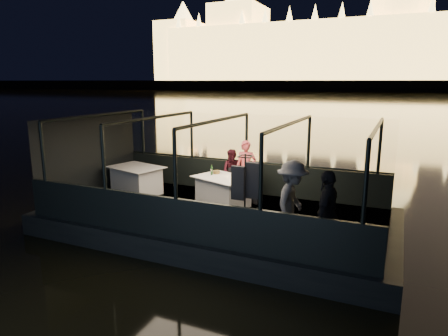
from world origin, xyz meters
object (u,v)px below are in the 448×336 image
at_px(dining_table_central, 223,191).
at_px(wine_bottle, 212,169).
at_px(coat_stand, 245,197).
at_px(passenger_stripe, 292,204).
at_px(dining_table_aft, 137,180).
at_px(chair_port_left, 232,182).
at_px(person_woman_coral, 246,171).
at_px(passenger_dark, 327,212).
at_px(person_man_maroon, 233,169).
at_px(chair_port_right, 252,186).

distance_m(dining_table_central, wine_bottle, 0.66).
distance_m(coat_stand, wine_bottle, 2.62).
xyz_separation_m(coat_stand, passenger_stripe, (0.97, 0.08, -0.05)).
relative_size(dining_table_aft, passenger_stripe, 0.87).
bearing_deg(chair_port_left, person_woman_coral, 48.75).
distance_m(dining_table_aft, passenger_dark, 6.19).
relative_size(coat_stand, passenger_dark, 1.08).
bearing_deg(dining_table_aft, wine_bottle, 2.01).
xyz_separation_m(passenger_stripe, passenger_dark, (0.73, -0.26, 0.00)).
xyz_separation_m(chair_port_left, person_man_maroon, (-0.12, 0.33, 0.30)).
bearing_deg(wine_bottle, dining_table_aft, -177.99).
relative_size(chair_port_left, passenger_stripe, 0.47).
distance_m(chair_port_left, chair_port_right, 0.65).
bearing_deg(person_man_maroon, coat_stand, -71.61).
relative_size(dining_table_central, person_man_maroon, 1.10).
height_order(passenger_dark, wine_bottle, passenger_dark).
distance_m(person_woman_coral, person_man_maroon, 0.42).
distance_m(person_woman_coral, wine_bottle, 1.12).
distance_m(dining_table_aft, person_woman_coral, 3.21).
height_order(dining_table_aft, person_man_maroon, person_man_maroon).
distance_m(dining_table_central, person_woman_coral, 1.10).
xyz_separation_m(dining_table_aft, passenger_dark, (5.81, -2.08, 0.47)).
relative_size(dining_table_central, passenger_stripe, 0.84).
xyz_separation_m(person_woman_coral, wine_bottle, (-0.63, -0.90, 0.17)).
bearing_deg(dining_table_aft, person_woman_coral, 18.08).
bearing_deg(passenger_dark, dining_table_central, -117.19).
relative_size(dining_table_aft, person_man_maroon, 1.14).
bearing_deg(coat_stand, dining_table_central, 125.41).
height_order(chair_port_right, passenger_stripe, passenger_stripe).
bearing_deg(passenger_stripe, dining_table_aft, 70.63).
distance_m(person_man_maroon, passenger_stripe, 3.77).
bearing_deg(person_man_maroon, dining_table_central, -89.74).
xyz_separation_m(chair_port_left, passenger_dark, (3.08, -2.78, 0.40)).
xyz_separation_m(dining_table_aft, wine_bottle, (2.40, 0.08, 0.53)).
xyz_separation_m(chair_port_right, passenger_stripe, (1.70, -2.42, 0.40)).
bearing_deg(person_woman_coral, chair_port_left, -149.38).
bearing_deg(passenger_stripe, coat_stand, 94.95).
xyz_separation_m(dining_table_aft, passenger_stripe, (5.08, -1.82, 0.47)).
xyz_separation_m(chair_port_left, person_woman_coral, (0.30, 0.29, 0.30)).
xyz_separation_m(chair_port_right, wine_bottle, (-0.98, -0.52, 0.47)).
bearing_deg(passenger_dark, chair_port_left, -125.09).
bearing_deg(wine_bottle, passenger_stripe, -35.35).
distance_m(dining_table_central, passenger_stripe, 2.96).
bearing_deg(person_woman_coral, dining_table_central, -117.56).
bearing_deg(wine_bottle, person_woman_coral, 55.00).
distance_m(coat_stand, passenger_stripe, 0.97).
bearing_deg(person_man_maroon, chair_port_right, -38.03).
relative_size(chair_port_right, person_woman_coral, 0.55).
xyz_separation_m(dining_table_aft, person_man_maroon, (2.61, 1.03, 0.36)).
bearing_deg(person_woman_coral, chair_port_right, -62.12).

